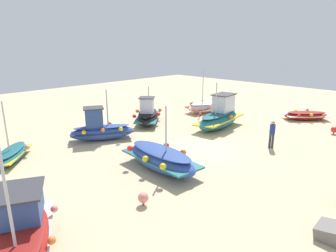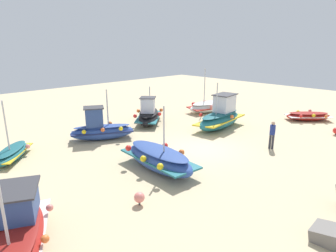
{
  "view_description": "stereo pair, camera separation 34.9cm",
  "coord_description": "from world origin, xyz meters",
  "px_view_note": "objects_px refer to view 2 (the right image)",
  "views": [
    {
      "loc": [
        13.14,
        10.15,
        6.16
      ],
      "look_at": [
        0.21,
        -2.71,
        0.9
      ],
      "focal_mm": 31.04,
      "sensor_mm": 36.0,
      "label": 1
    },
    {
      "loc": [
        12.89,
        10.39,
        6.16
      ],
      "look_at": [
        0.21,
        -2.71,
        0.9
      ],
      "focal_mm": 31.04,
      "sensor_mm": 36.0,
      "label": 2
    }
  ],
  "objects_px": {
    "fishing_boat_5": "(308,116)",
    "fishing_boat_6": "(15,236)",
    "fishing_boat_4": "(101,129)",
    "fishing_boat_0": "(221,117)",
    "fishing_boat_2": "(12,153)",
    "mooring_buoy_1": "(336,131)",
    "fishing_boat_7": "(149,115)",
    "person_walking": "(272,133)",
    "fishing_boat_1": "(211,106)",
    "mooring_buoy_0": "(139,197)",
    "fishing_boat_3": "(159,158)"
  },
  "relations": [
    {
      "from": "fishing_boat_5",
      "to": "fishing_boat_6",
      "type": "relative_size",
      "value": 0.73
    },
    {
      "from": "fishing_boat_4",
      "to": "fishing_boat_0",
      "type": "bearing_deg",
      "value": -177.19
    },
    {
      "from": "fishing_boat_2",
      "to": "mooring_buoy_1",
      "type": "height_order",
      "value": "fishing_boat_2"
    },
    {
      "from": "fishing_boat_6",
      "to": "fishing_boat_7",
      "type": "xyz_separation_m",
      "value": [
        -12.48,
        -8.57,
        0.02
      ]
    },
    {
      "from": "person_walking",
      "to": "mooring_buoy_1",
      "type": "height_order",
      "value": "person_walking"
    },
    {
      "from": "fishing_boat_1",
      "to": "fishing_boat_5",
      "type": "relative_size",
      "value": 1.34
    },
    {
      "from": "fishing_boat_0",
      "to": "mooring_buoy_0",
      "type": "xyz_separation_m",
      "value": [
        11.07,
        4.21,
        -0.52
      ]
    },
    {
      "from": "fishing_boat_3",
      "to": "fishing_boat_1",
      "type": "bearing_deg",
      "value": -59.73
    },
    {
      "from": "fishing_boat_2",
      "to": "fishing_boat_4",
      "type": "height_order",
      "value": "fishing_boat_2"
    },
    {
      "from": "fishing_boat_6",
      "to": "mooring_buoy_0",
      "type": "xyz_separation_m",
      "value": [
        -4.38,
        0.38,
        -0.31
      ]
    },
    {
      "from": "fishing_boat_1",
      "to": "mooring_buoy_1",
      "type": "xyz_separation_m",
      "value": [
        -0.64,
        10.37,
        -0.2
      ]
    },
    {
      "from": "fishing_boat_0",
      "to": "fishing_boat_6",
      "type": "bearing_deg",
      "value": -173.02
    },
    {
      "from": "fishing_boat_0",
      "to": "mooring_buoy_1",
      "type": "bearing_deg",
      "value": -63.89
    },
    {
      "from": "fishing_boat_0",
      "to": "fishing_boat_7",
      "type": "height_order",
      "value": "fishing_boat_0"
    },
    {
      "from": "fishing_boat_2",
      "to": "fishing_boat_1",
      "type": "bearing_deg",
      "value": -52.34
    },
    {
      "from": "fishing_boat_2",
      "to": "person_walking",
      "type": "distance_m",
      "value": 14.8
    },
    {
      "from": "fishing_boat_2",
      "to": "fishing_boat_6",
      "type": "distance_m",
      "value": 8.42
    },
    {
      "from": "fishing_boat_4",
      "to": "person_walking",
      "type": "relative_size",
      "value": 2.48
    },
    {
      "from": "fishing_boat_0",
      "to": "fishing_boat_7",
      "type": "distance_m",
      "value": 5.6
    },
    {
      "from": "fishing_boat_4",
      "to": "mooring_buoy_1",
      "type": "distance_m",
      "value": 16.01
    },
    {
      "from": "fishing_boat_7",
      "to": "fishing_boat_3",
      "type": "bearing_deg",
      "value": 10.98
    },
    {
      "from": "fishing_boat_5",
      "to": "mooring_buoy_0",
      "type": "bearing_deg",
      "value": 45.14
    },
    {
      "from": "mooring_buoy_0",
      "to": "mooring_buoy_1",
      "type": "height_order",
      "value": "same"
    },
    {
      "from": "fishing_boat_3",
      "to": "mooring_buoy_1",
      "type": "bearing_deg",
      "value": -105.58
    },
    {
      "from": "fishing_boat_0",
      "to": "fishing_boat_6",
      "type": "distance_m",
      "value": 15.92
    },
    {
      "from": "fishing_boat_3",
      "to": "fishing_boat_7",
      "type": "bearing_deg",
      "value": -33.67
    },
    {
      "from": "fishing_boat_1",
      "to": "fishing_boat_0",
      "type": "bearing_deg",
      "value": -121.92
    },
    {
      "from": "fishing_boat_2",
      "to": "fishing_boat_7",
      "type": "height_order",
      "value": "fishing_boat_2"
    },
    {
      "from": "fishing_boat_1",
      "to": "fishing_boat_3",
      "type": "relative_size",
      "value": 1.03
    },
    {
      "from": "fishing_boat_4",
      "to": "fishing_boat_1",
      "type": "bearing_deg",
      "value": -151.49
    },
    {
      "from": "mooring_buoy_1",
      "to": "fishing_boat_0",
      "type": "bearing_deg",
      "value": -56.95
    },
    {
      "from": "mooring_buoy_0",
      "to": "fishing_boat_3",
      "type": "bearing_deg",
      "value": -145.31
    },
    {
      "from": "person_walking",
      "to": "fishing_boat_0",
      "type": "bearing_deg",
      "value": 55.65
    },
    {
      "from": "fishing_boat_0",
      "to": "mooring_buoy_0",
      "type": "distance_m",
      "value": 11.85
    },
    {
      "from": "person_walking",
      "to": "mooring_buoy_0",
      "type": "xyz_separation_m",
      "value": [
        9.64,
        -0.57,
        -0.66
      ]
    },
    {
      "from": "fishing_boat_6",
      "to": "mooring_buoy_1",
      "type": "bearing_deg",
      "value": -70.99
    },
    {
      "from": "fishing_boat_4",
      "to": "fishing_boat_6",
      "type": "distance_m",
      "value": 10.8
    },
    {
      "from": "fishing_boat_5",
      "to": "fishing_boat_6",
      "type": "distance_m",
      "value": 22.46
    },
    {
      "from": "fishing_boat_5",
      "to": "fishing_boat_6",
      "type": "bearing_deg",
      "value": 43.85
    },
    {
      "from": "fishing_boat_6",
      "to": "fishing_boat_2",
      "type": "bearing_deg",
      "value": 11.07
    },
    {
      "from": "fishing_boat_4",
      "to": "fishing_boat_7",
      "type": "height_order",
      "value": "fishing_boat_4"
    },
    {
      "from": "fishing_boat_2",
      "to": "mooring_buoy_0",
      "type": "height_order",
      "value": "fishing_boat_2"
    },
    {
      "from": "fishing_boat_0",
      "to": "person_walking",
      "type": "distance_m",
      "value": 4.99
    },
    {
      "from": "fishing_boat_3",
      "to": "fishing_boat_0",
      "type": "bearing_deg",
      "value": -71.2
    },
    {
      "from": "fishing_boat_3",
      "to": "person_walking",
      "type": "relative_size",
      "value": 2.73
    },
    {
      "from": "person_walking",
      "to": "fishing_boat_6",
      "type": "bearing_deg",
      "value": 158.48
    },
    {
      "from": "fishing_boat_2",
      "to": "fishing_boat_7",
      "type": "xyz_separation_m",
      "value": [
        -10.17,
        -0.48,
        0.3
      ]
    },
    {
      "from": "fishing_boat_6",
      "to": "mooring_buoy_0",
      "type": "relative_size",
      "value": 9.18
    },
    {
      "from": "fishing_boat_6",
      "to": "fishing_boat_1",
      "type": "bearing_deg",
      "value": -41.32
    },
    {
      "from": "fishing_boat_1",
      "to": "fishing_boat_4",
      "type": "distance_m",
      "value": 11.49
    }
  ]
}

